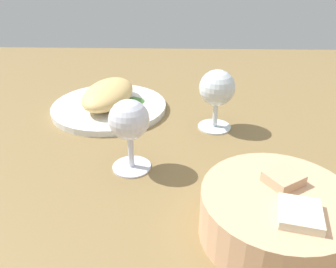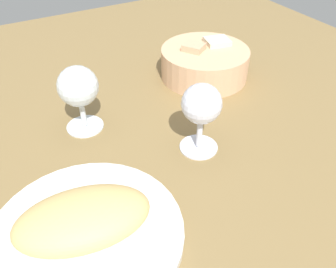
{
  "view_description": "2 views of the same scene",
  "coord_description": "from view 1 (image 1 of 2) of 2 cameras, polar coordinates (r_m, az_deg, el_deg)",
  "views": [
    {
      "loc": [
        54.28,
        2.55,
        33.57
      ],
      "look_at": [
        2.6,
        1.04,
        4.89
      ],
      "focal_mm": 36.97,
      "sensor_mm": 36.0,
      "label": 1
    },
    {
      "loc": [
        -21.62,
        -42.53,
        39.93
      ],
      "look_at": [
        0.53,
        -3.49,
        3.99
      ],
      "focal_mm": 37.68,
      "sensor_mm": 36.0,
      "label": 2
    }
  ],
  "objects": [
    {
      "name": "wine_glass_near",
      "position": [
        0.55,
        -6.41,
        1.6
      ],
      "size": [
        6.58,
        6.58,
        12.4
      ],
      "color": "silver",
      "rests_on": "ground_plane"
    },
    {
      "name": "lettuce_garnish",
      "position": [
        0.8,
        -5.65,
        5.77
      ],
      "size": [
        4.99,
        4.99,
        1.25
      ],
      "primitive_type": "cone",
      "color": "#48813B",
      "rests_on": "plate"
    },
    {
      "name": "bread_basket",
      "position": [
        0.47,
        17.48,
        -12.58
      ],
      "size": [
        19.29,
        19.29,
        7.94
      ],
      "color": "#DAA97F",
      "rests_on": "ground_plane"
    },
    {
      "name": "wine_glass_far",
      "position": [
        0.69,
        8.07,
        7.05
      ],
      "size": [
        7.14,
        7.14,
        12.32
      ],
      "color": "silver",
      "rests_on": "ground_plane"
    },
    {
      "name": "omelette",
      "position": [
        0.79,
        -9.84,
        6.51
      ],
      "size": [
        19.0,
        13.29,
        5.04
      ],
      "primitive_type": "ellipsoid",
      "rotation": [
        0.0,
        0.0,
        -0.2
      ],
      "color": "#DEB870",
      "rests_on": "plate"
    },
    {
      "name": "ground_plane",
      "position": [
        0.64,
        -0.86,
        -3.45
      ],
      "size": [
        140.0,
        140.0,
        2.0
      ],
      "primitive_type": "cube",
      "color": "olive"
    },
    {
      "name": "plate",
      "position": [
        0.8,
        -9.65,
        4.38
      ],
      "size": [
        25.79,
        25.79,
        1.4
      ],
      "primitive_type": "cylinder",
      "color": "white",
      "rests_on": "ground_plane"
    }
  ]
}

